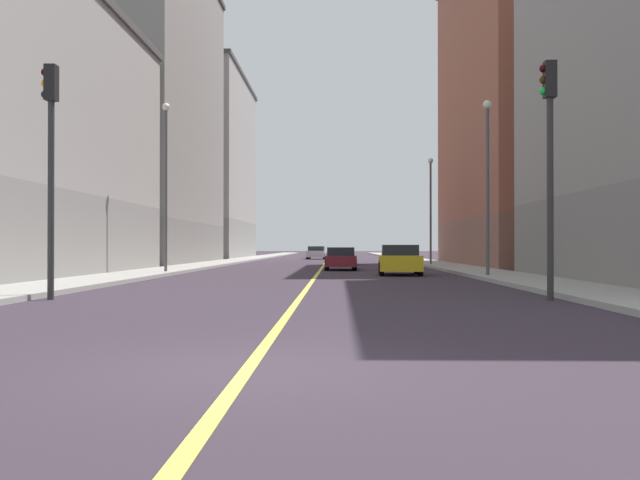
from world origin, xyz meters
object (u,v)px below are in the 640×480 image
street_lamp_right_near (166,171)px  car_silver (317,253)px  building_right_midblock (144,110)px  traffic_light_left_near (549,145)px  building_right_distant (207,167)px  street_lamp_left_near (487,169)px  street_lamp_left_far (431,200)px  car_orange (343,256)px  car_maroon (341,259)px  building_left_mid (524,101)px  car_yellow (400,260)px  traffic_light_right_near (50,147)px

street_lamp_right_near → car_silver: bearing=81.9°
building_right_midblock → traffic_light_left_near: building_right_midblock is taller
building_right_distant → building_right_midblock: bearing=-90.0°
street_lamp_left_near → traffic_light_left_near: bearing=-94.6°
traffic_light_left_near → street_lamp_left_far: (1.02, 31.26, 0.64)m
building_right_distant → car_orange: (15.02, -28.05, -9.54)m
car_maroon → car_silver: bearing=93.9°
street_lamp_left_near → street_lamp_right_near: street_lamp_right_near is taller
car_silver → car_orange: bearing=-83.6°
building_left_mid → traffic_light_left_near: building_left_mid is taller
car_yellow → car_maroon: size_ratio=1.01×
traffic_light_left_near → street_lamp_left_far: size_ratio=0.83×
building_right_distant → traffic_light_left_near: 66.89m
traffic_light_right_near → street_lamp_left_near: size_ratio=0.81×
building_right_distant → street_lamp_left_near: size_ratio=3.25×
street_lamp_left_far → car_orange: bearing=144.0°
building_right_distant → traffic_light_left_near: bearing=-72.7°
street_lamp_left_near → street_lamp_right_near: bearing=164.3°
traffic_light_left_near → car_silver: traffic_light_left_near is taller
building_right_midblock → car_yellow: 29.30m
traffic_light_right_near → car_orange: (7.58, 35.51, -3.21)m
building_left_mid → building_right_distant: bearing=131.1°
building_right_midblock → street_lamp_left_far: 22.82m
building_right_distant → car_yellow: 51.29m
traffic_light_left_near → street_lamp_left_far: bearing=88.1°
car_orange → street_lamp_left_near: bearing=-75.7°
building_right_midblock → car_maroon: 22.91m
building_right_distant → car_silver: building_right_distant is taller
building_left_mid → building_right_distant: 41.57m
street_lamp_right_near → car_orange: bearing=65.7°
building_left_mid → car_orange: bearing=165.2°
car_silver → car_maroon: car_silver is taller
car_yellow → building_left_mid: bearing=58.5°
traffic_light_left_near → traffic_light_right_near: traffic_light_left_near is taller
traffic_light_right_near → car_silver: traffic_light_right_near is taller
building_right_distant → traffic_light_right_near: size_ratio=4.02×
building_left_mid → car_yellow: bearing=-121.5°
street_lamp_right_near → car_yellow: size_ratio=1.75×
building_left_mid → traffic_light_left_near: (-7.48, -32.26, -7.44)m
building_left_mid → street_lamp_left_near: size_ratio=3.25×
building_right_distant → car_orange: bearing=-61.8°
building_right_distant → car_maroon: 43.78m
building_left_mid → car_silver: building_left_mid is taller
car_maroon → street_lamp_left_near: bearing=-61.1°
building_right_midblock → traffic_light_right_near: (7.45, -37.04, -7.83)m
car_silver → car_yellow: bearing=-83.1°
traffic_light_left_near → building_left_mid: bearing=76.9°
traffic_light_right_near → car_maroon: (7.36, 23.48, -3.20)m
building_left_mid → building_right_midblock: size_ratio=1.02×
car_maroon → building_right_midblock: bearing=137.5°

